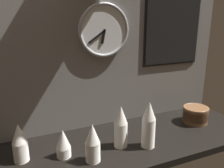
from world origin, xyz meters
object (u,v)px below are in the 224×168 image
cup_stack_center (121,126)px  cup_stack_left (63,143)px  cup_stack_far_left (20,143)px  cup_stack_center_right (149,125)px  bowl_stack_far_right (195,114)px  menu_board (173,28)px  cup_stack_center_left (93,143)px  wall_clock (104,30)px

cup_stack_center → cup_stack_left: (-0.31, 0.03, -0.04)m
cup_stack_left → cup_stack_far_left: bearing=166.9°
cup_stack_center → cup_stack_center_right: 0.15m
bowl_stack_far_right → menu_board: 0.61m
menu_board → bowl_stack_far_right: bearing=-72.1°
cup_stack_center_left → cup_stack_left: bearing=142.2°
cup_stack_center_left → menu_board: 0.96m
cup_stack_center_right → bowl_stack_far_right: cup_stack_center_right is taller
cup_stack_center_right → wall_clock: (-0.12, 0.35, 0.49)m
cup_stack_center_left → wall_clock: size_ratio=0.63×
cup_stack_far_left → cup_stack_center: bearing=-8.3°
cup_stack_far_left → bowl_stack_far_right: size_ratio=1.20×
cup_stack_center → bowl_stack_far_right: (0.60, 0.07, -0.06)m
cup_stack_center_right → cup_stack_left: bearing=168.7°
cup_stack_center_left → bowl_stack_far_right: cup_stack_center_left is taller
menu_board → cup_stack_left: bearing=-162.5°
cup_stack_center_left → cup_stack_left: (-0.13, 0.10, -0.02)m
wall_clock → cup_stack_center: bearing=-94.1°
cup_stack_far_left → wall_clock: size_ratio=0.63×
cup_stack_center_left → cup_stack_left: cup_stack_center_left is taller
cup_stack_center → wall_clock: 0.57m
cup_stack_far_left → menu_board: size_ratio=0.40×
cup_stack_center_right → bowl_stack_far_right: size_ratio=1.57×
cup_stack_center_right → cup_stack_left: size_ratio=1.74×
cup_stack_center_left → cup_stack_far_left: same height
bowl_stack_far_right → wall_clock: 0.83m
cup_stack_center_left → cup_stack_center_right: bearing=1.2°
cup_stack_left → cup_stack_center_right: bearing=-11.3°
bowl_stack_far_right → menu_board: (-0.07, 0.22, 0.56)m
cup_stack_far_left → cup_stack_center_left: bearing=-23.7°
cup_stack_far_left → wall_clock: bearing=21.3°
menu_board → cup_stack_center_right: bearing=-137.7°
wall_clock → menu_board: 0.51m
cup_stack_center_left → cup_stack_far_left: size_ratio=1.00×
cup_stack_center_right → menu_board: menu_board is taller
cup_stack_center_right → menu_board: bearing=42.3°
cup_stack_center_left → cup_stack_far_left: bearing=156.3°
cup_stack_far_left → cup_stack_center_right: bearing=-11.9°
cup_stack_center → cup_stack_left: size_ratio=1.57×
cup_stack_far_left → bowl_stack_far_right: (1.12, -0.00, -0.04)m
cup_stack_center_right → cup_stack_left: cup_stack_center_right is taller
bowl_stack_far_right → menu_board: size_ratio=0.33×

